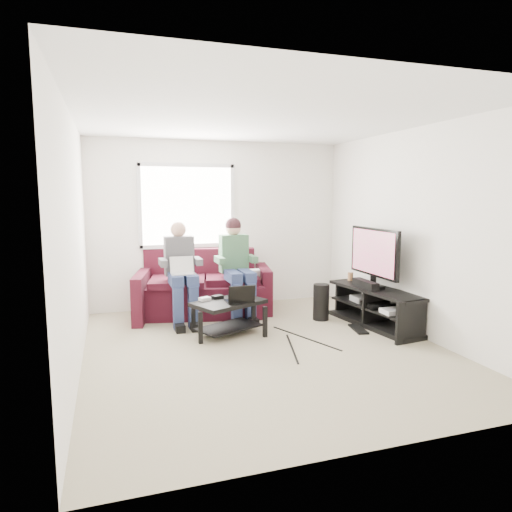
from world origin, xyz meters
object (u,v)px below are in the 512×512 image
(sofa, at_px, (205,291))
(tv_stand, at_px, (376,309))
(tv, at_px, (374,254))
(end_table, at_px, (256,292))
(coffee_table, at_px, (229,310))
(subwoofer, at_px, (321,302))

(sofa, relative_size, tv_stand, 1.37)
(tv, relative_size, end_table, 1.71)
(coffee_table, xyz_separation_m, tv_stand, (2.01, -0.23, -0.09))
(tv_stand, distance_m, end_table, 1.83)
(tv, bearing_deg, subwoofer, 144.81)
(tv_stand, relative_size, end_table, 2.50)
(sofa, relative_size, coffee_table, 2.16)
(coffee_table, distance_m, tv, 2.11)
(sofa, relative_size, tv, 2.00)
(tv, height_order, subwoofer, tv)
(coffee_table, distance_m, tv_stand, 2.02)
(tv_stand, height_order, subwoofer, tv_stand)
(tv_stand, bearing_deg, sofa, 146.39)
(sofa, height_order, subwoofer, sofa)
(sofa, xyz_separation_m, tv, (2.08, -1.28, 0.63))
(coffee_table, relative_size, end_table, 1.59)
(coffee_table, relative_size, tv_stand, 0.63)
(subwoofer, bearing_deg, tv_stand, -41.17)
(tv_stand, bearing_deg, subwoofer, 138.83)
(coffee_table, height_order, tv_stand, tv_stand)
(end_table, bearing_deg, tv, -41.84)
(coffee_table, xyz_separation_m, end_table, (0.69, 1.04, -0.03))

